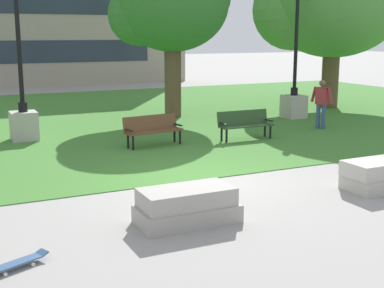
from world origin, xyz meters
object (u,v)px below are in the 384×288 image
(concrete_block_right, at_px, (383,175))
(park_bench_far_left, at_px, (245,123))
(skateboard, at_px, (15,263))
(lamp_post_left, at_px, (23,106))
(person_bystander_near_lawn, at_px, (322,101))
(concrete_block_left, at_px, (187,206))
(lamp_post_right, at_px, (294,92))
(park_bench_near_left, at_px, (153,128))

(concrete_block_right, distance_m, park_bench_far_left, 6.03)
(skateboard, relative_size, park_bench_far_left, 0.56)
(lamp_post_left, relative_size, person_bystander_near_lawn, 3.14)
(concrete_block_left, relative_size, lamp_post_left, 0.34)
(park_bench_far_left, height_order, lamp_post_left, lamp_post_left)
(lamp_post_right, xyz_separation_m, person_bystander_near_lawn, (-0.60, -2.42, -0.07))
(lamp_post_right, bearing_deg, person_bystander_near_lawn, -103.95)
(park_bench_far_left, bearing_deg, skateboard, -139.35)
(concrete_block_right, height_order, lamp_post_left, lamp_post_left)
(concrete_block_left, bearing_deg, lamp_post_left, 99.25)
(lamp_post_left, bearing_deg, park_bench_far_left, -24.21)
(person_bystander_near_lawn, bearing_deg, park_bench_far_left, -171.81)
(lamp_post_right, relative_size, person_bystander_near_lawn, 2.98)
(lamp_post_right, bearing_deg, park_bench_far_left, -144.06)
(park_bench_far_left, height_order, lamp_post_right, lamp_post_right)
(concrete_block_left, height_order, skateboard, concrete_block_left)
(park_bench_near_left, relative_size, person_bystander_near_lawn, 1.09)
(lamp_post_left, bearing_deg, person_bystander_near_lawn, -13.60)
(concrete_block_left, distance_m, concrete_block_right, 4.76)
(person_bystander_near_lawn, bearing_deg, concrete_block_left, -141.43)
(concrete_block_left, distance_m, park_bench_far_left, 7.85)
(person_bystander_near_lawn, bearing_deg, concrete_block_right, -118.56)
(lamp_post_right, height_order, person_bystander_near_lawn, lamp_post_right)
(skateboard, height_order, park_bench_near_left, park_bench_near_left)
(concrete_block_left, bearing_deg, park_bench_far_left, 51.45)
(park_bench_near_left, bearing_deg, concrete_block_right, -65.66)
(concrete_block_right, relative_size, lamp_post_left, 0.34)
(concrete_block_left, relative_size, park_bench_near_left, 0.97)
(concrete_block_right, distance_m, lamp_post_right, 9.89)
(concrete_block_right, xyz_separation_m, skateboard, (-7.80, -0.78, -0.22))
(skateboard, xyz_separation_m, lamp_post_left, (1.58, 9.67, 1.01))
(lamp_post_right, bearing_deg, concrete_block_right, -114.90)
(skateboard, relative_size, lamp_post_right, 0.20)
(skateboard, relative_size, lamp_post_left, 0.19)
(concrete_block_left, relative_size, lamp_post_right, 0.35)
(concrete_block_right, distance_m, skateboard, 7.85)
(concrete_block_left, xyz_separation_m, skateboard, (-3.04, -0.68, -0.22))
(concrete_block_right, bearing_deg, person_bystander_near_lawn, 61.44)
(concrete_block_right, height_order, park_bench_near_left, park_bench_near_left)
(lamp_post_left, bearing_deg, park_bench_near_left, -37.04)
(concrete_block_right, relative_size, park_bench_far_left, 1.02)
(concrete_block_left, xyz_separation_m, lamp_post_left, (-1.46, 8.99, 0.79))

